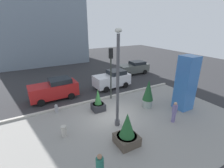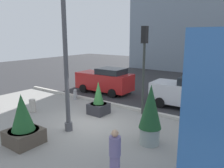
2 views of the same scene
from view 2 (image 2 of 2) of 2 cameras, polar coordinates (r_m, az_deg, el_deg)
name	(u,v)px [view 2 (image 2 of 2)]	position (r m, az deg, el deg)	size (l,w,h in m)	color
ground_plane	(131,104)	(14.58, 4.88, -5.19)	(60.00, 60.00, 0.00)	#2D2D30
plaza_pavement	(60,138)	(10.25, -13.18, -13.26)	(18.00, 10.00, 0.02)	gray
curb_strip	(124,107)	(13.84, 3.00, -5.77)	(18.00, 0.24, 0.16)	#B7B2A8
lamp_post	(66,62)	(10.04, -11.72, 5.65)	(0.44, 0.44, 6.66)	#4C4C51
art_pillar_blue	(211,115)	(6.60, 23.94, -7.22)	(1.26, 1.26, 4.55)	#3870BC
potted_plant_mid_plaza	(98,102)	(12.61, -3.47, -4.57)	(1.00, 1.00, 1.88)	#2D2D33
potted_plant_near_right	(23,123)	(9.83, -21.78, -9.29)	(1.29, 1.29, 2.11)	#4C4238
potted_plant_by_pillar	(150,114)	(9.12, 9.78, -7.48)	(0.92, 0.92, 2.51)	gray
fire_hydrant	(75,94)	(15.69, -9.37, -2.65)	(0.36, 0.26, 0.75)	#99999E
concrete_bollard	(33,106)	(13.82, -19.65, -5.24)	(0.36, 0.36, 0.75)	#B2ADA3
traffic_light_far_side	(144,56)	(12.23, 8.21, 7.01)	(0.28, 0.42, 4.86)	#333833
car_curb_west	(186,92)	(14.39, 18.50, -2.05)	(4.14, 2.21, 1.93)	silver
car_intersection	(105,80)	(17.30, -1.78, 0.98)	(4.46, 2.20, 1.95)	red
pedestrian_by_curb	(115,152)	(7.05, 0.75, -17.08)	(0.47, 0.47, 1.64)	slate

